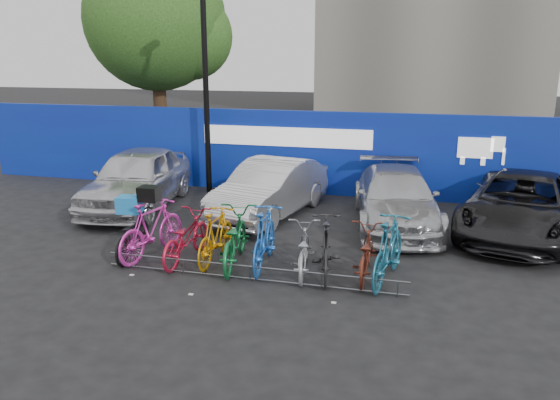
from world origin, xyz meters
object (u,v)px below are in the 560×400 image
(bike_rack, at_px, (250,273))
(bike_3, at_px, (216,236))
(car_3, at_px, (521,205))
(car_1, at_px, (270,189))
(bike_9, at_px, (388,250))
(bike_5, at_px, (264,238))
(tree, at_px, (162,23))
(bike_1, at_px, (152,229))
(bike_6, at_px, (303,250))
(car_2, at_px, (396,198))
(lamppost, at_px, (206,79))
(car_0, at_px, (137,178))
(bike_2, at_px, (186,237))
(bike_7, at_px, (326,247))
(bike_0, at_px, (132,234))
(bike_4, at_px, (234,238))
(bike_8, at_px, (365,253))

(bike_rack, height_order, bike_3, bike_3)
(car_3, distance_m, bike_3, 6.87)
(car_1, distance_m, bike_9, 4.70)
(bike_5, bearing_deg, tree, -60.22)
(bike_1, distance_m, bike_6, 3.10)
(bike_rack, bearing_deg, bike_6, 36.21)
(bike_6, bearing_deg, car_2, -122.23)
(lamppost, bearing_deg, car_0, -120.02)
(lamppost, bearing_deg, car_2, -19.00)
(bike_1, distance_m, bike_2, 0.75)
(car_2, xyz_separation_m, bike_6, (-1.48, -3.50, -0.20))
(bike_7, bearing_deg, car_2, -116.89)
(tree, relative_size, car_1, 1.86)
(tree, relative_size, bike_9, 3.93)
(car_2, bearing_deg, bike_6, -121.94)
(bike_rack, distance_m, bike_6, 1.07)
(tree, distance_m, bike_0, 11.77)
(car_0, distance_m, car_2, 6.70)
(car_1, bearing_deg, bike_0, -107.01)
(car_3, relative_size, bike_6, 2.84)
(car_0, relative_size, bike_1, 2.38)
(car_2, xyz_separation_m, bike_1, (-4.58, -3.43, -0.07))
(lamppost, bearing_deg, bike_9, -44.02)
(lamppost, distance_m, bike_5, 6.75)
(lamppost, bearing_deg, car_3, -13.05)
(bike_0, bearing_deg, bike_4, 172.54)
(car_2, distance_m, bike_2, 5.17)
(bike_rack, relative_size, car_1, 1.33)
(bike_0, relative_size, bike_9, 0.87)
(lamppost, distance_m, bike_9, 8.20)
(bike_8, height_order, bike_9, bike_9)
(tree, distance_m, bike_1, 11.84)
(bike_1, distance_m, bike_9, 4.64)
(bike_1, relative_size, bike_8, 1.11)
(bike_1, bearing_deg, bike_5, -166.83)
(bike_rack, height_order, bike_4, bike_4)
(bike_8, bearing_deg, bike_6, 5.12)
(tree, xyz_separation_m, car_2, (9.09, -6.55, -4.41))
(bike_5, xyz_separation_m, bike_7, (1.21, -0.15, -0.02))
(tree, bearing_deg, bike_9, -47.67)
(bike_9, bearing_deg, bike_2, 9.83)
(car_0, bearing_deg, bike_8, -34.11)
(bike_2, xyz_separation_m, bike_6, (2.35, -0.03, -0.03))
(bike_3, bearing_deg, car_2, -133.24)
(tree, height_order, bike_4, tree)
(tree, height_order, bike_rack, tree)
(tree, relative_size, lamppost, 1.28)
(bike_rack, distance_m, bike_8, 2.12)
(bike_7, xyz_separation_m, bike_8, (0.70, 0.15, -0.10))
(bike_8, bearing_deg, lamppost, -46.94)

